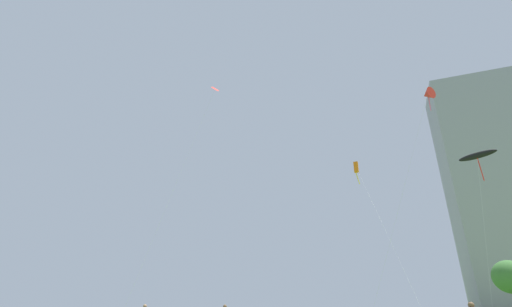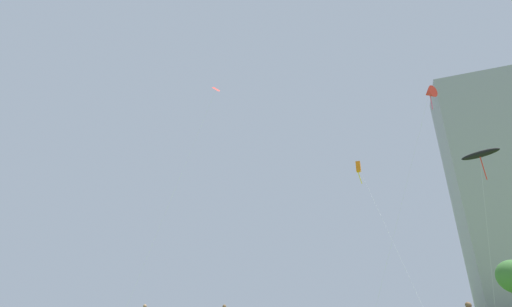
{
  "view_description": "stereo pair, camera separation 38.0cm",
  "coord_description": "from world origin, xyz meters",
  "px_view_note": "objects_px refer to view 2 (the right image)",
  "views": [
    {
      "loc": [
        10.97,
        -18.29,
        1.58
      ],
      "look_at": [
        1.15,
        7.98,
        13.74
      ],
      "focal_mm": 25.14,
      "sensor_mm": 36.0,
      "label": 1
    },
    {
      "loc": [
        11.32,
        -18.15,
        1.58
      ],
      "look_at": [
        1.15,
        7.98,
        13.74
      ],
      "focal_mm": 25.14,
      "sensor_mm": 36.0,
      "label": 2
    }
  ],
  "objects_px": {
    "distant_highrise_1": "(500,186)",
    "kite_flying_0": "(480,155)",
    "kite_flying_3": "(358,167)",
    "kite_flying_2": "(429,93)",
    "kite_flying_1": "(215,92)"
  },
  "relations": [
    {
      "from": "kite_flying_1",
      "to": "kite_flying_3",
      "type": "bearing_deg",
      "value": 48.56
    },
    {
      "from": "kite_flying_0",
      "to": "kite_flying_1",
      "type": "xyz_separation_m",
      "value": [
        -27.62,
        -8.93,
        8.94
      ]
    },
    {
      "from": "kite_flying_1",
      "to": "kite_flying_3",
      "type": "xyz_separation_m",
      "value": [
        14.45,
        16.37,
        -5.86
      ]
    },
    {
      "from": "kite_flying_0",
      "to": "kite_flying_2",
      "type": "height_order",
      "value": "kite_flying_2"
    },
    {
      "from": "kite_flying_3",
      "to": "kite_flying_0",
      "type": "bearing_deg",
      "value": -29.49
    },
    {
      "from": "kite_flying_2",
      "to": "distant_highrise_1",
      "type": "distance_m",
      "value": 85.45
    },
    {
      "from": "kite_flying_3",
      "to": "distant_highrise_1",
      "type": "height_order",
      "value": "distant_highrise_1"
    },
    {
      "from": "kite_flying_0",
      "to": "kite_flying_3",
      "type": "distance_m",
      "value": 15.43
    },
    {
      "from": "kite_flying_2",
      "to": "kite_flying_3",
      "type": "height_order",
      "value": "kite_flying_2"
    },
    {
      "from": "distant_highrise_1",
      "to": "kite_flying_0",
      "type": "bearing_deg",
      "value": -105.77
    },
    {
      "from": "kite_flying_3",
      "to": "kite_flying_1",
      "type": "bearing_deg",
      "value": -131.44
    },
    {
      "from": "kite_flying_1",
      "to": "kite_flying_3",
      "type": "distance_m",
      "value": 22.61
    },
    {
      "from": "kite_flying_0",
      "to": "kite_flying_1",
      "type": "distance_m",
      "value": 30.37
    },
    {
      "from": "kite_flying_2",
      "to": "kite_flying_3",
      "type": "bearing_deg",
      "value": 130.79
    },
    {
      "from": "distant_highrise_1",
      "to": "kite_flying_3",
      "type": "bearing_deg",
      "value": -116.58
    }
  ]
}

